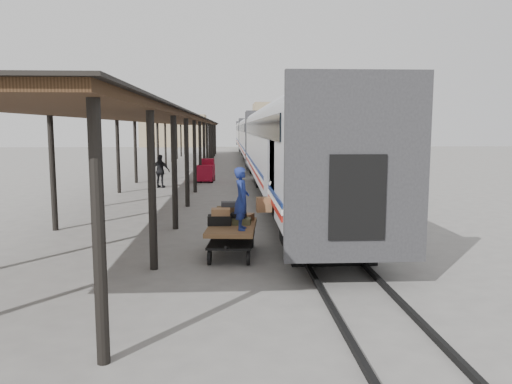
{
  "coord_description": "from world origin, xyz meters",
  "views": [
    {
      "loc": [
        0.55,
        -14.17,
        3.48
      ],
      "look_at": [
        1.28,
        -0.28,
        1.7
      ],
      "focal_mm": 35.0,
      "sensor_mm": 36.0,
      "label": 1
    }
  ],
  "objects_px": {
    "baggage_cart": "(232,233)",
    "pedestrian": "(161,171)",
    "porter": "(242,199)",
    "luggage_tug": "(206,171)"
  },
  "relations": [
    {
      "from": "baggage_cart",
      "to": "pedestrian",
      "type": "distance_m",
      "value": 16.52
    },
    {
      "from": "porter",
      "to": "pedestrian",
      "type": "height_order",
      "value": "porter"
    },
    {
      "from": "luggage_tug",
      "to": "porter",
      "type": "xyz_separation_m",
      "value": [
        1.85,
        -19.82,
        0.99
      ]
    },
    {
      "from": "baggage_cart",
      "to": "porter",
      "type": "bearing_deg",
      "value": -63.54
    },
    {
      "from": "baggage_cart",
      "to": "luggage_tug",
      "type": "distance_m",
      "value": 19.23
    },
    {
      "from": "luggage_tug",
      "to": "porter",
      "type": "distance_m",
      "value": 19.93
    },
    {
      "from": "luggage_tug",
      "to": "porter",
      "type": "height_order",
      "value": "porter"
    },
    {
      "from": "porter",
      "to": "pedestrian",
      "type": "relative_size",
      "value": 0.84
    },
    {
      "from": "porter",
      "to": "pedestrian",
      "type": "distance_m",
      "value": 17.22
    },
    {
      "from": "baggage_cart",
      "to": "luggage_tug",
      "type": "bearing_deg",
      "value": 100.19
    }
  ]
}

